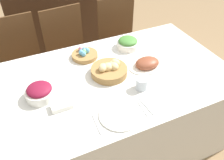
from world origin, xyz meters
TOP-DOWN VIEW (x-y plane):
  - ground_plane at (0.00, 0.00)m, footprint 12.00×12.00m
  - dining_table at (0.00, 0.00)m, footprint 1.90×1.05m
  - chair_far_center at (-0.04, 0.86)m, footprint 0.46×0.46m
  - chair_far_right at (0.55, 0.86)m, footprint 0.43×0.43m
  - chair_far_left at (-0.52, 0.86)m, footprint 0.45×0.45m
  - sideboard at (0.10, 1.80)m, footprint 1.34×0.44m
  - bread_basket at (0.05, 0.04)m, footprint 0.27×0.27m
  - egg_basket at (-0.04, 0.32)m, footprint 0.21×0.21m
  - ham_platter at (0.35, -0.00)m, footprint 0.29×0.21m
  - green_salad_bowl at (0.34, 0.30)m, footprint 0.19×0.19m
  - beet_salad_bowl at (-0.46, -0.00)m, footprint 0.19×0.19m
  - dinner_plate at (-0.06, -0.36)m, footprint 0.26×0.26m
  - fork at (-0.21, -0.36)m, footprint 0.02×0.17m
  - knife at (0.10, -0.36)m, footprint 0.02×0.17m
  - spoon at (0.13, -0.36)m, footprint 0.02×0.17m
  - drinking_cup at (0.19, -0.20)m, footprint 0.08×0.08m
  - butter_dish at (-0.36, -0.15)m, footprint 0.13×0.08m

SIDE VIEW (x-z plane):
  - ground_plane at x=0.00m, z-range 0.00..0.00m
  - dining_table at x=0.00m, z-range 0.00..0.76m
  - sideboard at x=0.10m, z-range 0.00..0.88m
  - chair_far_center at x=-0.04m, z-range 0.03..0.96m
  - chair_far_right at x=0.55m, z-range 0.03..0.96m
  - chair_far_left at x=-0.52m, z-range 0.03..0.96m
  - fork at x=-0.21m, z-range 0.76..0.77m
  - knife at x=0.10m, z-range 0.76..0.77m
  - spoon at x=0.13m, z-range 0.76..0.77m
  - dinner_plate at x=-0.06m, z-range 0.76..0.77m
  - butter_dish at x=-0.36m, z-range 0.76..0.80m
  - egg_basket at x=-0.04m, z-range 0.75..0.83m
  - ham_platter at x=0.35m, z-range 0.75..0.83m
  - bread_basket at x=0.05m, z-range 0.75..0.86m
  - drinking_cup at x=0.19m, z-range 0.76..0.85m
  - green_salad_bowl at x=0.34m, z-range 0.76..0.86m
  - beet_salad_bowl at x=-0.46m, z-range 0.76..0.86m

